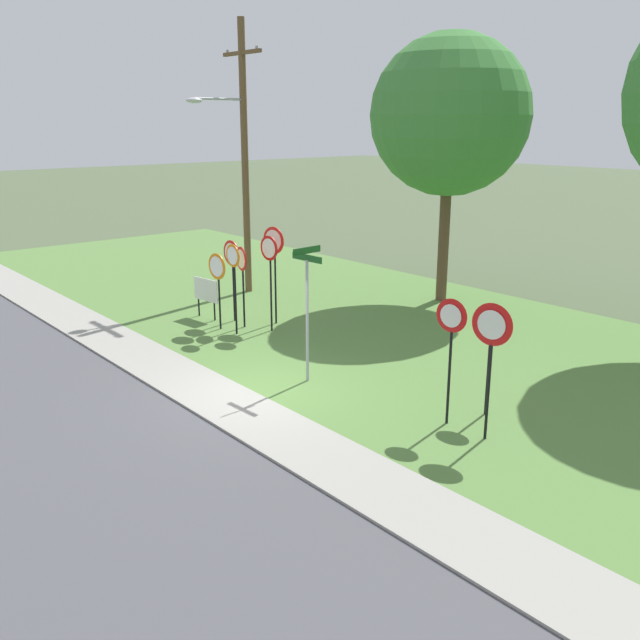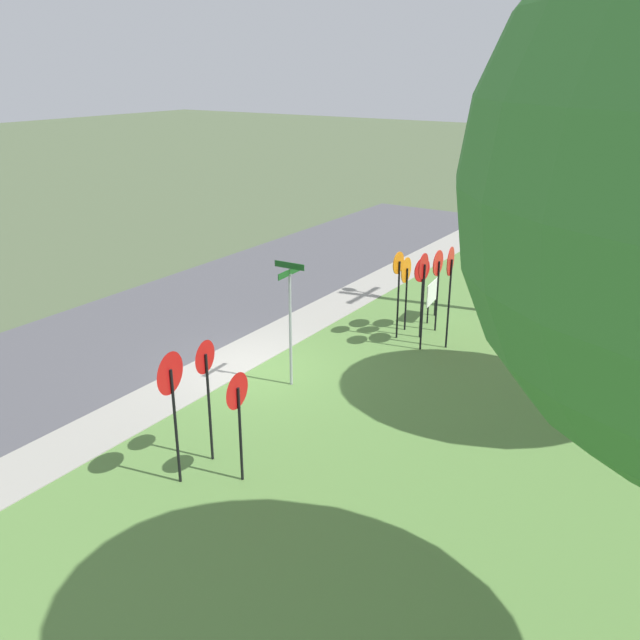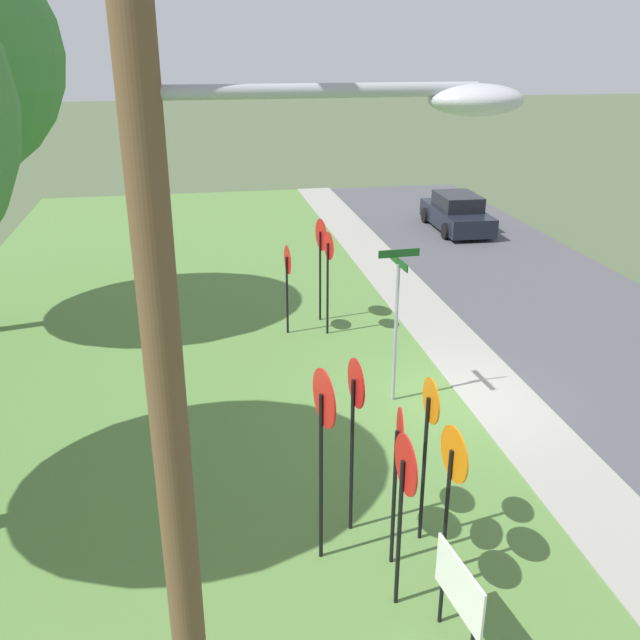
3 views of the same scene
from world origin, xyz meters
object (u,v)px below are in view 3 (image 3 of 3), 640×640
stop_sign_far_left (323,423)px  parked_sedan_distant (457,213)px  yield_sign_near_left (288,269)px  street_name_post (396,314)px  stop_sign_far_right (355,410)px  yield_sign_far_left (321,245)px  stop_sign_center_tall (404,485)px  stop_sign_far_center (452,470)px  utility_pole (188,376)px  stop_sign_near_right (398,455)px  yield_sign_near_right (329,259)px  notice_board (459,591)px  stop_sign_near_left (428,427)px

stop_sign_far_left → parked_sedan_distant: stop_sign_far_left is taller
yield_sign_near_left → street_name_post: (-3.89, -1.59, 0.20)m
stop_sign_far_right → stop_sign_far_left: bearing=129.1°
yield_sign_far_left → parked_sedan_distant: (8.43, -6.91, -1.43)m
stop_sign_center_tall → street_name_post: size_ratio=0.78×
stop_sign_far_center → stop_sign_center_tall: 0.93m
stop_sign_center_tall → utility_pole: utility_pole is taller
stop_sign_near_right → street_name_post: street_name_post is taller
stop_sign_far_right → stop_sign_center_tall: bearing=-175.4°
stop_sign_near_right → stop_sign_far_center: size_ratio=1.07×
stop_sign_far_center → yield_sign_near_right: bearing=-5.5°
stop_sign_far_left → utility_pole: utility_pole is taller
stop_sign_near_right → notice_board: size_ratio=1.93×
stop_sign_near_left → parked_sedan_distant: stop_sign_near_left is taller
parked_sedan_distant → stop_sign_far_right: bearing=156.0°
notice_board → parked_sedan_distant: 20.54m
yield_sign_near_left → street_name_post: street_name_post is taller
stop_sign_far_center → notice_board: 1.52m
stop_sign_far_right → street_name_post: bearing=-29.0°
stop_sign_far_right → street_name_post: (3.80, -1.73, -0.14)m
stop_sign_far_left → parked_sedan_distant: 19.41m
stop_sign_near_right → parked_sedan_distant: stop_sign_near_right is taller
street_name_post → stop_sign_far_left: bearing=149.0°
stop_sign_near_left → notice_board: 2.23m
stop_sign_far_right → parked_sedan_distant: stop_sign_far_right is taller
stop_sign_near_right → stop_sign_far_left: bearing=84.1°
yield_sign_near_right → utility_pole: bearing=155.1°
stop_sign_far_left → parked_sedan_distant: size_ratio=0.70×
stop_sign_near_left → stop_sign_center_tall: 1.36m
yield_sign_near_right → street_name_post: (-3.66, -0.62, -0.06)m
stop_sign_far_left → yield_sign_near_right: stop_sign_far_left is taller
utility_pole → parked_sedan_distant: 23.97m
stop_sign_far_left → yield_sign_near_right: size_ratio=1.13×
stop_sign_far_left → stop_sign_center_tall: bearing=-152.4°
stop_sign_center_tall → yield_sign_near_right: size_ratio=0.95×
street_name_post → parked_sedan_distant: size_ratio=0.76×
stop_sign_far_center → yield_sign_near_left: bearing=0.7°
stop_sign_far_right → parked_sedan_distant: (16.83, -8.01, -1.42)m
stop_sign_near_right → yield_sign_near_left: size_ratio=1.07×
yield_sign_far_left → street_name_post: 4.64m
stop_sign_center_tall → stop_sign_far_right: bearing=6.8°
notice_board → stop_sign_far_center: bearing=-21.9°
stop_sign_near_right → stop_sign_far_left: stop_sign_far_left is taller
notice_board → utility_pole: bearing=118.8°
yield_sign_near_right → notice_board: (-9.83, 0.38, -1.10)m
yield_sign_near_left → street_name_post: bearing=-163.7°
stop_sign_far_center → utility_pole: utility_pole is taller
stop_sign_near_left → utility_pole: bearing=142.8°
utility_pole → parked_sedan_distant: size_ratio=2.17×
stop_sign_near_right → street_name_post: 4.80m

